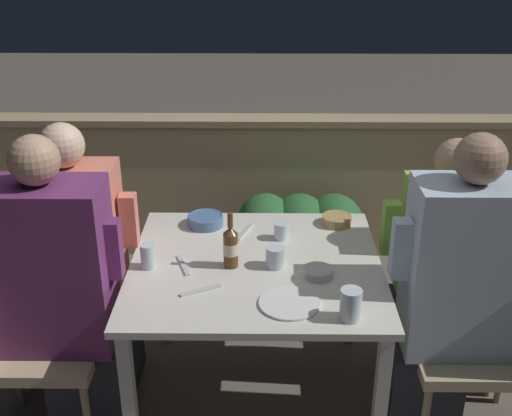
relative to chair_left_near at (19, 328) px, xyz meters
name	(u,v)px	position (x,y,z in m)	size (l,w,h in m)	color
ground_plane	(256,398)	(0.97, 0.16, -0.50)	(16.00, 16.00, 0.00)	#665B51
parapet_wall	(258,186)	(0.97, 1.60, -0.04)	(9.00, 0.18, 0.91)	tan
dining_table	(256,280)	(0.97, 0.16, 0.14)	(1.05, 0.98, 0.72)	silver
planter_hedge	(300,237)	(1.21, 1.15, -0.17)	(0.73, 0.47, 0.58)	brown
chair_left_near	(19,328)	(0.00, 0.00, 0.00)	(0.47, 0.46, 0.83)	tan
person_purple_stripe	(62,295)	(0.20, 0.00, 0.16)	(0.52, 0.26, 1.33)	#282833
chair_left_far	(44,286)	(0.00, 0.32, 0.00)	(0.47, 0.46, 0.83)	tan
person_coral_top	(84,260)	(0.20, 0.32, 0.14)	(0.49, 0.26, 1.27)	#282833
chair_right_near	(495,332)	(1.94, 0.00, 0.00)	(0.47, 0.46, 0.83)	tan
person_blue_shirt	(452,295)	(1.74, 0.00, 0.17)	(0.50, 0.26, 1.34)	#282833
chair_right_far	(476,285)	(1.97, 0.35, 0.00)	(0.47, 0.46, 0.83)	tan
person_green_blouse	(435,265)	(1.77, 0.35, 0.10)	(0.47, 0.26, 1.20)	#282833
beer_bottle	(231,246)	(0.86, 0.14, 0.31)	(0.06, 0.06, 0.24)	brown
plate_0	(289,303)	(1.10, -0.14, 0.22)	(0.23, 0.23, 0.01)	white
bowl_0	(337,219)	(1.34, 0.54, 0.24)	(0.14, 0.14, 0.04)	tan
bowl_1	(205,220)	(0.73, 0.52, 0.25)	(0.17, 0.17, 0.05)	#4C709E
bowl_2	(318,272)	(1.22, 0.06, 0.24)	(0.12, 0.12, 0.04)	beige
glass_cup_0	(148,256)	(0.53, 0.12, 0.27)	(0.06, 0.06, 0.10)	silver
glass_cup_1	(351,305)	(1.31, -0.23, 0.28)	(0.08, 0.08, 0.12)	silver
glass_cup_2	(275,257)	(1.05, 0.14, 0.26)	(0.08, 0.08, 0.09)	silver
glass_cup_3	(281,231)	(1.08, 0.39, 0.26)	(0.07, 0.07, 0.08)	silver
fork_0	(245,232)	(0.91, 0.44, 0.22)	(0.08, 0.17, 0.01)	silver
fork_1	(201,290)	(0.76, -0.06, 0.22)	(0.16, 0.10, 0.01)	silver
fork_2	(183,265)	(0.67, 0.14, 0.22)	(0.07, 0.17, 0.01)	silver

